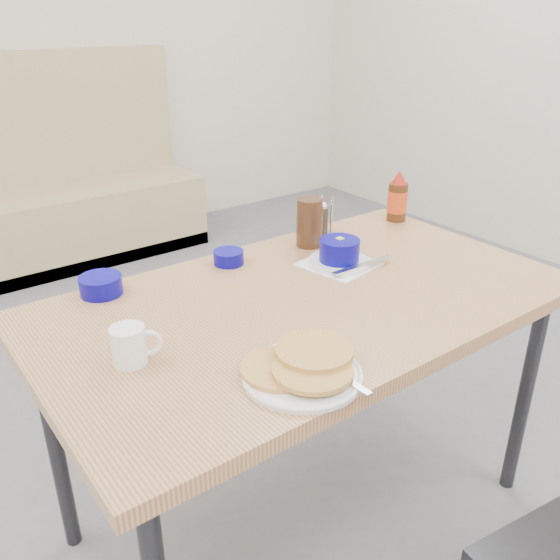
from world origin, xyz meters
TOP-DOWN VIEW (x-y plane):
  - booth_bench at (0.00, 2.78)m, footprint 1.90×0.56m
  - dining_table at (0.00, 0.25)m, footprint 1.40×0.80m
  - pancake_plate at (-0.24, -0.03)m, footprint 0.26×0.27m
  - coffee_mug at (-0.50, 0.23)m, footprint 0.11×0.07m
  - grits_setting at (0.21, 0.36)m, footprint 0.25×0.23m
  - creamer_bowl at (-0.43, 0.59)m, footprint 0.11×0.11m
  - butter_bowl at (-0.05, 0.56)m, footprint 0.09×0.09m
  - amber_tumbler at (0.24, 0.53)m, footprint 0.11×0.11m
  - condiment_caddy at (0.32, 0.59)m, footprint 0.11×0.08m
  - syrup_bottle at (0.64, 0.53)m, footprint 0.07×0.07m

SIDE VIEW (x-z plane):
  - booth_bench at x=0.00m, z-range -0.26..0.96m
  - dining_table at x=0.00m, z-range 0.32..1.08m
  - pancake_plate at x=-0.24m, z-range 0.76..0.80m
  - butter_bowl at x=-0.05m, z-range 0.76..0.80m
  - creamer_bowl at x=-0.43m, z-range 0.76..0.81m
  - grits_setting at x=0.21m, z-range 0.75..0.84m
  - coffee_mug at x=-0.50m, z-range 0.76..0.85m
  - condiment_caddy at x=0.32m, z-range 0.74..0.87m
  - amber_tumbler at x=0.24m, z-range 0.76..0.91m
  - syrup_bottle at x=0.64m, z-range 0.75..0.93m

